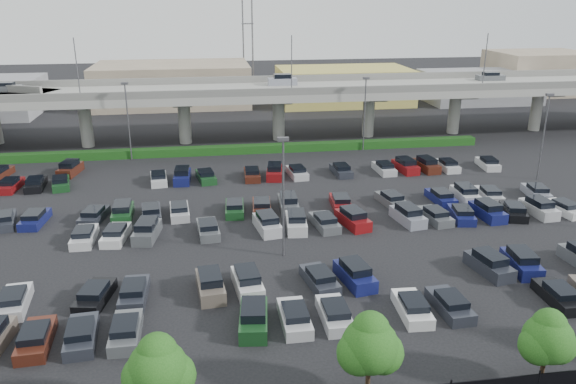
# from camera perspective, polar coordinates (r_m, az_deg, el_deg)

# --- Properties ---
(ground) EXTENTS (280.00, 280.00, 0.00)m
(ground) POSITION_cam_1_polar(r_m,az_deg,el_deg) (55.22, -1.64, -2.86)
(ground) COLOR black
(overpass) EXTENTS (150.00, 13.00, 15.80)m
(overpass) POSITION_cam_1_polar(r_m,az_deg,el_deg) (84.13, -4.54, 9.83)
(overpass) COLOR #999991
(overpass) RESTS_ON ground
(hedge) EXTENTS (66.00, 1.60, 1.10)m
(hedge) POSITION_cam_1_polar(r_m,az_deg,el_deg) (78.66, -3.88, 4.38)
(hedge) COLOR #173D12
(hedge) RESTS_ON ground
(tree_row) EXTENTS (65.07, 3.66, 5.94)m
(tree_row) POSITION_cam_1_polar(r_m,az_deg,el_deg) (30.59, 5.98, -15.44)
(tree_row) COLOR #332316
(tree_row) RESTS_ON ground
(parked_cars) EXTENTS (63.08, 41.66, 1.67)m
(parked_cars) POSITION_cam_1_polar(r_m,az_deg,el_deg) (51.75, -1.09, -3.69)
(parked_cars) COLOR navy
(parked_cars) RESTS_ON ground
(light_poles) EXTENTS (66.90, 48.38, 10.30)m
(light_poles) POSITION_cam_1_polar(r_m,az_deg,el_deg) (54.78, -6.26, 3.75)
(light_poles) COLOR #525157
(light_poles) RESTS_ON ground
(distant_buildings) EXTENTS (138.00, 24.00, 9.00)m
(distant_buildings) POSITION_cam_1_polar(r_m,az_deg,el_deg) (115.33, 0.73, 10.88)
(distant_buildings) COLOR gray
(distant_buildings) RESTS_ON ground
(comm_tower) EXTENTS (2.40, 2.40, 30.00)m
(comm_tower) POSITION_cam_1_polar(r_m,az_deg,el_deg) (125.24, -4.15, 16.97)
(comm_tower) COLOR #525157
(comm_tower) RESTS_ON ground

